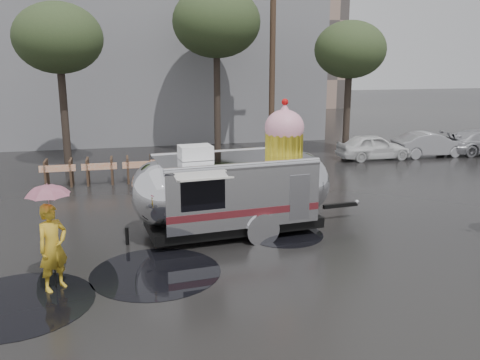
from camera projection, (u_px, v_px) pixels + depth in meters
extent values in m
plane|color=black|center=(341.00, 275.00, 11.41)|extent=(120.00, 120.00, 0.00)
cylinder|color=black|center=(17.00, 304.00, 10.07)|extent=(3.01, 3.01, 0.01)
cylinder|color=black|center=(156.00, 272.00, 11.54)|extent=(2.96, 2.96, 0.01)
cylinder|color=black|center=(285.00, 234.00, 14.00)|extent=(2.12, 2.12, 0.01)
cube|color=slate|center=(127.00, 28.00, 31.70)|extent=(22.00, 12.00, 13.00)
cylinder|color=#473323|center=(272.00, 63.00, 24.14)|extent=(0.28, 0.28, 9.00)
cylinder|color=#382D26|center=(63.00, 102.00, 21.48)|extent=(0.32, 0.32, 5.85)
ellipsoid|color=#2A391F|center=(58.00, 38.00, 20.86)|extent=(3.64, 3.64, 2.86)
cylinder|color=#382D26|center=(217.00, 86.00, 24.80)|extent=(0.32, 0.32, 6.75)
ellipsoid|color=#2A391F|center=(216.00, 22.00, 24.10)|extent=(4.20, 4.20, 3.30)
cylinder|color=#382D26|center=(347.00, 101.00, 24.39)|extent=(0.32, 0.32, 5.40)
ellipsoid|color=#2A391F|center=(350.00, 50.00, 23.82)|extent=(3.36, 3.36, 2.64)
cube|color=#473323|center=(46.00, 173.00, 19.10)|extent=(0.08, 0.80, 1.00)
cube|color=#473323|center=(71.00, 172.00, 19.30)|extent=(0.08, 0.80, 1.00)
cube|color=#E5590C|center=(57.00, 168.00, 18.78)|extent=(1.30, 0.04, 0.25)
cube|color=#473323|center=(88.00, 171.00, 19.43)|extent=(0.08, 0.80, 1.00)
cube|color=#473323|center=(112.00, 170.00, 19.63)|extent=(0.08, 0.80, 1.00)
cube|color=#E5590C|center=(99.00, 167.00, 19.11)|extent=(1.30, 0.04, 0.25)
cube|color=#473323|center=(128.00, 170.00, 19.76)|extent=(0.08, 0.80, 1.00)
cube|color=#473323|center=(151.00, 168.00, 19.96)|extent=(0.08, 0.80, 1.00)
cube|color=#E5590C|center=(140.00, 165.00, 19.44)|extent=(1.30, 0.04, 0.25)
imported|color=silver|center=(374.00, 145.00, 24.14)|extent=(4.00, 1.80, 1.40)
imported|color=#B2B2B7|center=(430.00, 142.00, 24.80)|extent=(4.00, 1.80, 1.40)
cube|color=silver|center=(233.00, 187.00, 13.86)|extent=(4.32, 2.56, 1.69)
ellipsoid|color=silver|center=(301.00, 181.00, 14.51)|extent=(1.62, 2.29, 1.69)
ellipsoid|color=silver|center=(158.00, 193.00, 13.21)|extent=(1.62, 2.29, 1.69)
cube|color=black|center=(233.00, 221.00, 14.09)|extent=(4.85, 2.34, 0.28)
cylinder|color=black|center=(261.00, 230.00, 13.35)|extent=(0.67, 0.27, 0.66)
cylinder|color=black|center=(238.00, 210.00, 15.13)|extent=(0.67, 0.27, 0.66)
cylinder|color=silver|center=(263.00, 230.00, 13.22)|extent=(0.90, 0.18, 0.90)
cube|color=black|center=(340.00, 205.00, 15.12)|extent=(1.13, 0.23, 0.11)
sphere|color=silver|center=(357.00, 202.00, 15.29)|extent=(0.16, 0.16, 0.15)
cylinder|color=black|center=(127.00, 236.00, 13.20)|extent=(0.10, 0.10, 0.47)
cube|color=#51161B|center=(246.00, 213.00, 12.98)|extent=(4.10, 0.45, 0.19)
cube|color=#51161B|center=(222.00, 192.00, 14.95)|extent=(4.10, 0.45, 0.19)
cube|color=black|center=(203.00, 196.00, 12.47)|extent=(1.12, 0.14, 0.75)
cube|color=beige|center=(205.00, 179.00, 12.16)|extent=(1.35, 0.60, 0.13)
cube|color=silver|center=(300.00, 197.00, 13.37)|extent=(0.56, 0.09, 1.22)
cube|color=white|center=(195.00, 152.00, 13.29)|extent=(0.90, 0.69, 0.36)
cylinder|color=yellow|center=(284.00, 143.00, 14.07)|extent=(1.07, 1.07, 0.56)
ellipsoid|color=#F5ADC0|center=(284.00, 127.00, 13.96)|extent=(1.19, 1.19, 0.97)
cone|color=#F5ADC0|center=(285.00, 110.00, 13.85)|extent=(0.51, 0.51, 0.37)
sphere|color=red|center=(285.00, 102.00, 13.80)|extent=(0.21, 0.21, 0.19)
imported|color=gold|center=(53.00, 247.00, 10.52)|extent=(0.80, 0.78, 1.86)
imported|color=pink|center=(49.00, 201.00, 10.28)|extent=(1.11, 1.11, 0.75)
cylinder|color=black|center=(53.00, 252.00, 10.54)|extent=(0.02, 0.02, 1.65)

